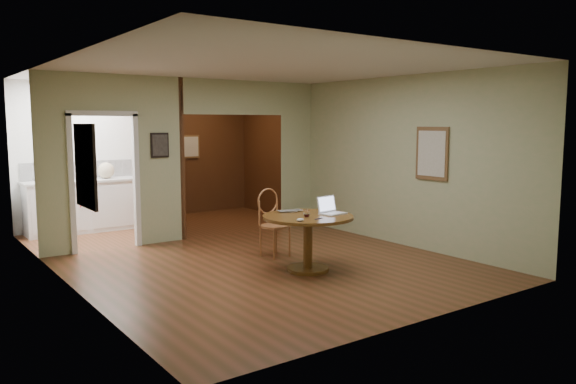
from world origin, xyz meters
TOP-DOWN VIEW (x-y plane):
  - floor at (0.00, 0.00)m, footprint 5.00×5.00m
  - room_shell at (-0.47, 3.10)m, footprint 5.20×7.50m
  - dining_table at (0.26, -0.33)m, footprint 1.20×1.20m
  - chair at (0.36, 0.67)m, footprint 0.47×0.47m
  - open_laptop at (0.59, -0.38)m, footprint 0.36×0.32m
  - closed_laptop at (0.22, -0.01)m, footprint 0.38×0.28m
  - mouse at (-0.10, -0.64)m, footprint 0.11×0.07m
  - wine_glass at (0.17, -0.42)m, footprint 0.09×0.09m
  - pen at (0.20, -0.63)m, footprint 0.15×0.04m
  - kitchen_cabinet at (-1.35, 4.20)m, footprint 2.06×0.60m
  - grocery_bag at (-0.94, 4.20)m, footprint 0.32×0.28m

SIDE VIEW (x-z plane):
  - floor at x=0.00m, z-range 0.00..0.00m
  - kitchen_cabinet at x=-1.35m, z-range 0.00..0.94m
  - dining_table at x=0.26m, z-range 0.18..0.93m
  - chair at x=0.36m, z-range 0.06..1.06m
  - pen at x=0.20m, z-range 0.75..0.76m
  - closed_laptop at x=0.22m, z-range 0.75..0.78m
  - mouse at x=-0.10m, z-range 0.75..0.79m
  - wine_glass at x=0.17m, z-range 0.75..0.84m
  - open_laptop at x=0.59m, z-range 0.70..0.93m
  - grocery_bag at x=-0.94m, z-range 0.94..1.24m
  - room_shell at x=-0.47m, z-range -1.21..3.79m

